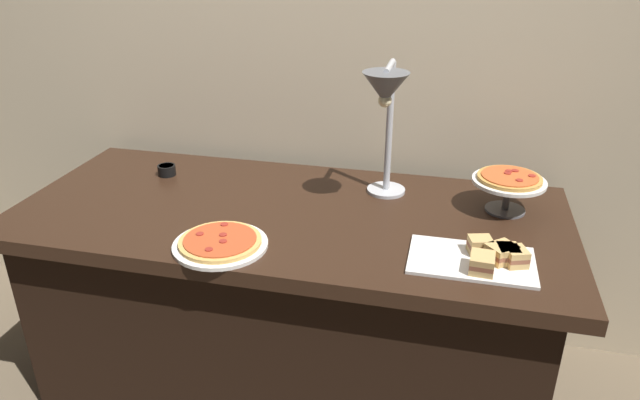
% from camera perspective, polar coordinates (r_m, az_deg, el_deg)
% --- Properties ---
extents(ground_plane, '(8.00, 8.00, 0.00)m').
position_cam_1_polar(ground_plane, '(2.45, -2.64, -17.16)').
color(ground_plane, brown).
extents(back_wall, '(4.40, 0.04, 2.40)m').
position_cam_1_polar(back_wall, '(2.34, 0.22, 14.12)').
color(back_wall, '#C6B593').
rests_on(back_wall, ground_plane).
extents(buffet_table, '(1.90, 0.84, 0.76)m').
position_cam_1_polar(buffet_table, '(2.21, -2.84, -9.74)').
color(buffet_table, black).
rests_on(buffet_table, ground_plane).
extents(heat_lamp, '(0.15, 0.31, 0.49)m').
position_cam_1_polar(heat_lamp, '(1.91, 6.47, 9.56)').
color(heat_lamp, '#B7BABF').
rests_on(heat_lamp, buffet_table).
extents(pizza_plate_front, '(0.29, 0.29, 0.03)m').
position_cam_1_polar(pizza_plate_front, '(1.81, -9.74, -4.17)').
color(pizza_plate_front, white).
rests_on(pizza_plate_front, buffet_table).
extents(pizza_plate_center, '(0.25, 0.25, 0.14)m').
position_cam_1_polar(pizza_plate_center, '(2.07, 18.00, 1.60)').
color(pizza_plate_center, '#595B60').
rests_on(pizza_plate_center, buffet_table).
extents(sandwich_platter, '(0.36, 0.22, 0.06)m').
position_cam_1_polar(sandwich_platter, '(1.76, 15.93, -5.41)').
color(sandwich_platter, white).
rests_on(sandwich_platter, buffet_table).
extents(sauce_cup_near, '(0.07, 0.07, 0.04)m').
position_cam_1_polar(sauce_cup_near, '(2.37, -14.77, 2.88)').
color(sauce_cup_near, black).
rests_on(sauce_cup_near, buffet_table).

